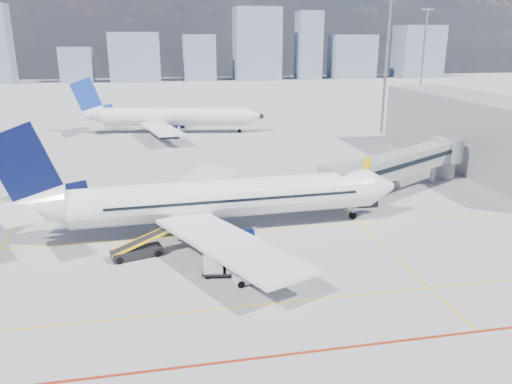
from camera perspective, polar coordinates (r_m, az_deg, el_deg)
ground at (r=41.25m, az=-2.47°, el=-8.80°), size 420.00×420.00×0.00m
apron_markings at (r=37.73m, az=-2.44°, el=-11.42°), size 90.00×35.12×0.01m
jet_bridge at (r=62.56m, az=16.80°, el=3.22°), size 23.55×15.78×6.30m
terminal_block at (r=78.47m, az=24.56°, el=6.06°), size 10.00×42.00×10.00m
floodlight_mast_ne at (r=101.54m, az=14.67°, el=14.13°), size 3.20×0.61×25.45m
floodlight_mast_far at (r=145.00m, az=18.57°, el=14.57°), size 3.20×0.61×25.45m
distant_skyline at (r=226.77m, az=-10.76°, el=15.51°), size 254.79×15.25×31.28m
main_aircraft at (r=48.00m, az=-5.22°, el=-0.89°), size 39.34×34.26×11.46m
second_aircraft at (r=100.71m, az=-10.11°, el=8.46°), size 37.23×32.20×10.98m
baggage_tug at (r=38.74m, az=-1.07°, el=-9.38°), size 2.42×1.74×1.55m
cargo_dolly at (r=39.90m, az=-3.59°, el=-8.05°), size 3.76×2.14×1.95m
belt_loader at (r=44.30m, az=-13.29°, el=-6.45°), size 6.20×2.96×2.50m
ramp_worker at (r=38.14m, az=3.16°, el=-9.43°), size 0.56×0.77×1.98m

